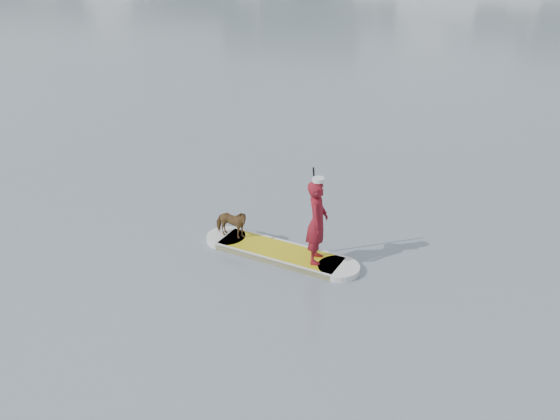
# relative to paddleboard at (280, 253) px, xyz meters

# --- Properties ---
(ground) EXTENTS (140.00, 140.00, 0.00)m
(ground) POSITION_rel_paddleboard_xyz_m (-3.37, 1.96, -0.06)
(ground) COLOR slate
(ground) RESTS_ON ground
(paddleboard) EXTENTS (3.23, 1.38, 0.12)m
(paddleboard) POSITION_rel_paddleboard_xyz_m (0.00, 0.00, 0.00)
(paddleboard) COLOR gold
(paddleboard) RESTS_ON ground
(paddler) EXTENTS (0.44, 0.63, 1.64)m
(paddler) POSITION_rel_paddleboard_xyz_m (0.76, -0.18, 0.88)
(paddler) COLOR maroon
(paddler) RESTS_ON paddleboard
(white_cap) EXTENTS (0.22, 0.22, 0.07)m
(white_cap) POSITION_rel_paddleboard_xyz_m (0.76, -0.18, 1.73)
(white_cap) COLOR silver
(white_cap) RESTS_ON paddler
(dog) EXTENTS (0.77, 0.42, 0.62)m
(dog) POSITION_rel_paddleboard_xyz_m (-1.08, 0.26, 0.37)
(dog) COLOR #50371B
(dog) RESTS_ON paddleboard
(paddle) EXTENTS (0.10, 0.30, 2.00)m
(paddle) POSITION_rel_paddleboard_xyz_m (0.66, 0.12, 0.74)
(paddle) COLOR black
(paddle) RESTS_ON ground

